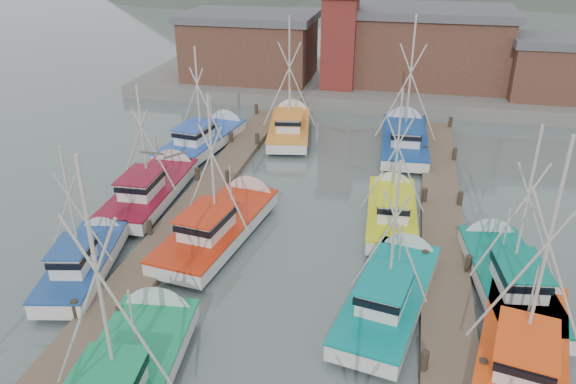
% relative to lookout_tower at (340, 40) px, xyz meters
% --- Properties ---
extents(ground, '(260.00, 260.00, 0.00)m').
position_rel_lookout_tower_xyz_m(ground, '(2.00, -33.00, -5.55)').
color(ground, '#52625E').
rests_on(ground, ground).
extents(dock_left, '(2.30, 46.00, 1.50)m').
position_rel_lookout_tower_xyz_m(dock_left, '(-5.00, -28.96, -5.34)').
color(dock_left, brown).
rests_on(dock_left, ground).
extents(dock_right, '(2.30, 46.00, 1.50)m').
position_rel_lookout_tower_xyz_m(dock_right, '(9.00, -28.96, -5.34)').
color(dock_right, brown).
rests_on(dock_right, ground).
extents(quay, '(44.00, 16.00, 1.20)m').
position_rel_lookout_tower_xyz_m(quay, '(2.00, 4.00, -4.95)').
color(quay, slate).
rests_on(quay, ground).
extents(shed_left, '(12.72, 8.48, 6.20)m').
position_rel_lookout_tower_xyz_m(shed_left, '(-9.00, 2.00, -1.21)').
color(shed_left, brown).
rests_on(shed_left, quay).
extents(shed_center, '(14.84, 9.54, 6.90)m').
position_rel_lookout_tower_xyz_m(shed_center, '(8.00, 4.00, -0.86)').
color(shed_center, brown).
rests_on(shed_center, quay).
extents(shed_right, '(8.48, 6.36, 5.20)m').
position_rel_lookout_tower_xyz_m(shed_right, '(19.00, 1.00, -1.71)').
color(shed_right, brown).
rests_on(shed_right, quay).
extents(lookout_tower, '(3.60, 3.60, 8.50)m').
position_rel_lookout_tower_xyz_m(lookout_tower, '(0.00, 0.00, 0.00)').
color(lookout_tower, maroon).
rests_on(lookout_tower, quay).
extents(boat_4, '(4.19, 10.30, 10.34)m').
position_rel_lookout_tower_xyz_m(boat_4, '(-2.19, -38.00, -4.86)').
color(boat_4, '#0F1735').
rests_on(boat_4, ground).
extents(boat_5, '(4.43, 9.47, 7.85)m').
position_rel_lookout_tower_xyz_m(boat_5, '(6.62, -30.80, -4.87)').
color(boat_5, '#0F1735').
rests_on(boat_5, ground).
extents(boat_6, '(3.77, 7.94, 7.22)m').
position_rel_lookout_tower_xyz_m(boat_6, '(-7.62, -31.41, -4.87)').
color(boat_6, '#0F1735').
rests_on(boat_6, ground).
extents(boat_7, '(4.74, 9.91, 10.19)m').
position_rel_lookout_tower_xyz_m(boat_7, '(11.65, -33.22, -4.86)').
color(boat_7, '#0F1735').
rests_on(boat_7, ground).
extents(boat_8, '(4.39, 10.22, 8.86)m').
position_rel_lookout_tower_xyz_m(boat_8, '(-2.43, -26.65, -4.87)').
color(boat_8, '#0F1735').
rests_on(boat_8, ground).
extents(boat_9, '(3.36, 8.49, 8.39)m').
position_rel_lookout_tower_xyz_m(boat_9, '(6.21, -23.08, -4.87)').
color(boat_9, '#0F1735').
rests_on(boat_9, ground).
extents(boat_10, '(3.41, 9.48, 8.01)m').
position_rel_lookout_tower_xyz_m(boat_10, '(-7.90, -23.28, -4.87)').
color(boat_10, '#0F1735').
rests_on(boat_10, ground).
extents(boat_11, '(4.05, 9.37, 8.85)m').
position_rel_lookout_tower_xyz_m(boat_11, '(11.60, -28.43, -4.87)').
color(boat_11, '#0F1735').
rests_on(boat_11, ground).
extents(boat_12, '(4.40, 9.80, 10.02)m').
position_rel_lookout_tower_xyz_m(boat_12, '(-2.32, -10.46, -4.87)').
color(boat_12, '#0F1735').
rests_on(boat_12, ground).
extents(boat_13, '(4.29, 10.36, 10.64)m').
position_rel_lookout_tower_xyz_m(boat_13, '(6.52, -11.33, -4.86)').
color(boat_13, '#0F1735').
rests_on(boat_13, ground).
extents(boat_14, '(4.23, 9.83, 8.42)m').
position_rel_lookout_tower_xyz_m(boat_14, '(-7.77, -14.53, -4.87)').
color(boat_14, '#0F1735').
rests_on(boat_14, ground).
extents(gull_near, '(1.52, 0.66, 0.24)m').
position_rel_lookout_tower_xyz_m(gull_near, '(-0.93, -35.90, 2.83)').
color(gull_near, gray).
rests_on(gull_near, ground).
extents(gull_far, '(1.55, 0.66, 0.24)m').
position_rel_lookout_tower_xyz_m(gull_far, '(4.04, -27.83, 1.22)').
color(gull_far, gray).
rests_on(gull_far, ground).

